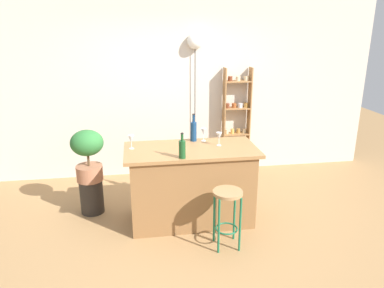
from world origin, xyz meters
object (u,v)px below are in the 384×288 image
object	(u,v)px
bar_stool	(227,206)
spice_shelf	(236,120)
wine_glass_center	(204,132)
potted_plant	(88,152)
bottle_olive_oil	(194,131)
wine_glass_right	(219,136)
wine_glass_left	(131,139)
plant_stool	(92,196)
bottle_spirits_clear	(182,149)
pendant_globe_light	(195,43)

from	to	relation	value
bar_stool	spice_shelf	world-z (taller)	spice_shelf
wine_glass_center	potted_plant	bearing A→B (deg)	175.35
bottle_olive_oil	wine_glass_right	xyz separation A→B (m)	(0.27, -0.23, -0.01)
wine_glass_left	wine_glass_right	size ratio (longest dim) A/B	1.00
bottle_olive_oil	plant_stool	bearing A→B (deg)	175.78
plant_stool	wine_glass_left	world-z (taller)	wine_glass_left
bottle_spirits_clear	plant_stool	bearing A→B (deg)	147.60
bottle_spirits_clear	wine_glass_left	bearing A→B (deg)	143.21
pendant_globe_light	bottle_spirits_clear	bearing A→B (deg)	-103.46
plant_stool	wine_glass_left	size ratio (longest dim) A/B	2.74
plant_stool	pendant_globe_light	bearing A→B (deg)	36.91
bottle_spirits_clear	pendant_globe_light	xyz separation A→B (m)	(0.44, 1.85, 1.03)
pendant_globe_light	spice_shelf	bearing A→B (deg)	-4.08
spice_shelf	bottle_spirits_clear	bearing A→B (deg)	-121.65
bar_stool	bottle_olive_oil	distance (m)	1.11
bottle_spirits_clear	wine_glass_right	distance (m)	0.62
plant_stool	bottle_spirits_clear	distance (m)	1.54
bar_stool	potted_plant	xyz separation A→B (m)	(-1.53, 1.02, 0.33)
wine_glass_right	spice_shelf	bearing A→B (deg)	66.73
wine_glass_right	bottle_spirits_clear	bearing A→B (deg)	-143.27
bar_stool	potted_plant	size ratio (longest dim) A/B	1.00
bar_stool	bottle_spirits_clear	xyz separation A→B (m)	(-0.44, 0.33, 0.56)
plant_stool	pendant_globe_light	world-z (taller)	pendant_globe_light
wine_glass_center	wine_glass_right	size ratio (longest dim) A/B	1.00
bottle_olive_oil	wine_glass_center	xyz separation A→B (m)	(0.12, -0.02, -0.01)
bar_stool	wine_glass_left	size ratio (longest dim) A/B	4.04
wine_glass_left	wine_glass_center	world-z (taller)	same
potted_plant	wine_glass_right	size ratio (longest dim) A/B	4.02
bar_stool	wine_glass_right	bearing A→B (deg)	85.46
plant_stool	bottle_spirits_clear	xyz separation A→B (m)	(1.10, -0.69, 0.82)
bar_stool	pendant_globe_light	distance (m)	2.69
plant_stool	wine_glass_center	size ratio (longest dim) A/B	2.74
bottle_spirits_clear	pendant_globe_light	distance (m)	2.16
bar_stool	pendant_globe_light	size ratio (longest dim) A/B	0.30
wine_glass_center	pendant_globe_light	distance (m)	1.63
bottle_olive_oil	wine_glass_center	world-z (taller)	bottle_olive_oil
bottle_olive_oil	wine_glass_center	bearing A→B (deg)	-9.11
wine_glass_center	plant_stool	bearing A→B (deg)	175.35
bar_stool	wine_glass_center	world-z (taller)	wine_glass_center
spice_shelf	wine_glass_left	world-z (taller)	spice_shelf
spice_shelf	wine_glass_left	distance (m)	2.17
wine_glass_left	potted_plant	bearing A→B (deg)	152.51
wine_glass_center	pendant_globe_light	size ratio (longest dim) A/B	0.07
potted_plant	bottle_olive_oil	size ratio (longest dim) A/B	1.90
wine_glass_right	bottle_olive_oil	bearing A→B (deg)	140.21
wine_glass_left	wine_glass_center	size ratio (longest dim) A/B	1.00
spice_shelf	bottle_olive_oil	size ratio (longest dim) A/B	4.91
plant_stool	pendant_globe_light	distance (m)	2.67
plant_stool	potted_plant	bearing A→B (deg)	153.43
plant_stool	bottle_spirits_clear	world-z (taller)	bottle_spirits_clear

